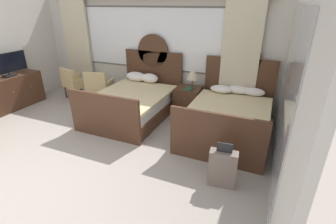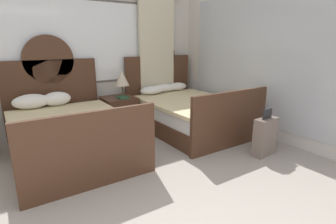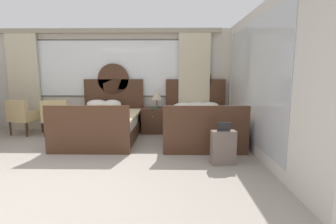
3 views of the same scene
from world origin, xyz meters
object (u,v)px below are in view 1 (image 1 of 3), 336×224
at_px(bed_near_window, 134,101).
at_px(bed_near_mirror, 229,117).
at_px(armchair_by_window_centre, 74,82).
at_px(tv_flatscreen, 7,65).
at_px(table_lamp_on_nightstand, 193,73).
at_px(book_on_nightstand, 188,89).
at_px(nightstand_between_beds, 188,100).
at_px(armchair_by_window_left, 99,85).
at_px(dresser_minibar, 7,94).
at_px(suitcase_on_floor, 222,168).

bearing_deg(bed_near_window, bed_near_mirror, 0.05).
distance_m(bed_near_mirror, armchair_by_window_centre, 4.35).
relative_size(tv_flatscreen, armchair_by_window_centre, 1.19).
bearing_deg(armchair_by_window_centre, table_lamp_on_nightstand, 5.72).
distance_m(book_on_nightstand, armchair_by_window_centre, 3.27).
height_order(bed_near_mirror, book_on_nightstand, bed_near_mirror).
distance_m(nightstand_between_beds, armchair_by_window_left, 2.42).
height_order(bed_near_mirror, dresser_minibar, bed_near_mirror).
bearing_deg(bed_near_mirror, suitcase_on_floor, -82.25).
bearing_deg(bed_near_mirror, nightstand_between_beds, 148.37).
bearing_deg(tv_flatscreen, book_on_nightstand, 17.36).
xyz_separation_m(table_lamp_on_nightstand, book_on_nightstand, (-0.05, -0.12, -0.35)).
bearing_deg(armchair_by_window_left, bed_near_mirror, -5.79).
relative_size(bed_near_mirror, table_lamp_on_nightstand, 4.33).
xyz_separation_m(table_lamp_on_nightstand, armchair_by_window_left, (-2.48, -0.33, -0.51)).
height_order(nightstand_between_beds, armchair_by_window_left, armchair_by_window_left).
height_order(dresser_minibar, suitcase_on_floor, dresser_minibar).
xyz_separation_m(bed_near_window, table_lamp_on_nightstand, (1.20, 0.69, 0.64)).
relative_size(table_lamp_on_nightstand, book_on_nightstand, 2.01).
bearing_deg(table_lamp_on_nightstand, bed_near_mirror, -33.98).
xyz_separation_m(book_on_nightstand, armchair_by_window_centre, (-3.26, -0.21, -0.17)).
xyz_separation_m(bed_near_window, armchair_by_window_left, (-1.28, 0.36, 0.13)).
bearing_deg(tv_flatscreen, suitcase_on_floor, -9.20).
relative_size(nightstand_between_beds, book_on_nightstand, 2.45).
distance_m(table_lamp_on_nightstand, tv_flatscreen, 4.52).
distance_m(bed_near_window, bed_near_mirror, 2.22).
xyz_separation_m(book_on_nightstand, suitcase_on_floor, (1.30, -2.22, -0.36)).
xyz_separation_m(bed_near_mirror, dresser_minibar, (-5.33, -0.93, 0.05)).
bearing_deg(nightstand_between_beds, table_lamp_on_nightstand, 4.64).
height_order(nightstand_between_beds, armchair_by_window_centre, armchair_by_window_centre).
height_order(bed_near_window, suitcase_on_floor, bed_near_window).
xyz_separation_m(nightstand_between_beds, armchair_by_window_centre, (-3.23, -0.32, 0.17)).
relative_size(bed_near_window, nightstand_between_beds, 3.55).
bearing_deg(suitcase_on_floor, nightstand_between_beds, 119.68).
height_order(bed_near_window, nightstand_between_beds, bed_near_window).
bearing_deg(tv_flatscreen, armchair_by_window_centre, 49.01).
xyz_separation_m(book_on_nightstand, tv_flatscreen, (-4.23, -1.32, 0.46)).
height_order(bed_near_mirror, nightstand_between_beds, bed_near_mirror).
xyz_separation_m(tv_flatscreen, armchair_by_window_left, (1.80, 1.11, -0.63)).
distance_m(table_lamp_on_nightstand, book_on_nightstand, 0.37).
height_order(book_on_nightstand, armchair_by_window_centre, armchair_by_window_centre).
distance_m(bed_near_mirror, suitcase_on_floor, 1.67).
bearing_deg(suitcase_on_floor, book_on_nightstand, 120.35).
height_order(table_lamp_on_nightstand, suitcase_on_floor, table_lamp_on_nightstand).
height_order(armchair_by_window_centre, suitcase_on_floor, armchair_by_window_centre).
relative_size(armchair_by_window_left, armchair_by_window_centre, 1.00).
bearing_deg(armchair_by_window_left, book_on_nightstand, 4.91).
relative_size(nightstand_between_beds, suitcase_on_floor, 0.89).
xyz_separation_m(nightstand_between_beds, table_lamp_on_nightstand, (0.08, 0.01, 0.68)).
relative_size(bed_near_window, armchair_by_window_left, 2.56).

